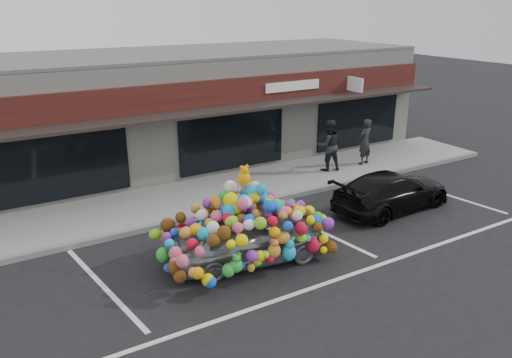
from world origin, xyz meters
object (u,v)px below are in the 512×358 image
toy_car (245,231)px  black_sedan (392,191)px  pedestrian_b (329,145)px  pedestrian_a (365,142)px

toy_car → black_sedan: toy_car is taller
toy_car → black_sedan: bearing=-75.5°
black_sedan → pedestrian_b: size_ratio=2.15×
pedestrian_a → pedestrian_b: size_ratio=0.92×
toy_car → pedestrian_a: 8.71m
pedestrian_a → black_sedan: bearing=47.0°
toy_car → pedestrian_a: toy_car is taller
black_sedan → pedestrian_a: (2.14, 3.60, 0.44)m
pedestrian_b → black_sedan: bearing=97.8°
black_sedan → pedestrian_b: bearing=-10.3°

